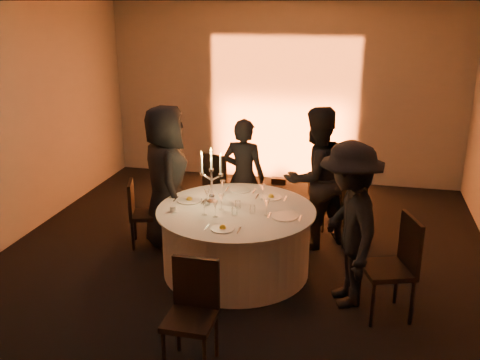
% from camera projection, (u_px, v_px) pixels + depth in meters
% --- Properties ---
extents(floor, '(7.00, 7.00, 0.00)m').
position_uv_depth(floor, '(236.00, 270.00, 6.27)').
color(floor, black).
rests_on(floor, ground).
extents(ceiling, '(7.00, 7.00, 0.00)m').
position_uv_depth(ceiling, '(236.00, 1.00, 5.31)').
color(ceiling, silver).
rests_on(ceiling, wall_back).
extents(wall_back, '(7.00, 0.00, 7.00)m').
position_uv_depth(wall_back, '(284.00, 94.00, 9.02)').
color(wall_back, '#A39D97').
rests_on(wall_back, floor).
extents(wall_front, '(7.00, 0.00, 7.00)m').
position_uv_depth(wall_front, '(67.00, 332.00, 2.56)').
color(wall_front, '#A39D97').
rests_on(wall_front, floor).
extents(uplighter_fixture, '(0.25, 0.12, 0.10)m').
position_uv_depth(uplighter_fixture, '(279.00, 181.00, 9.21)').
color(uplighter_fixture, black).
rests_on(uplighter_fixture, floor).
extents(banquet_table, '(1.80, 1.80, 0.77)m').
position_uv_depth(banquet_table, '(236.00, 240.00, 6.15)').
color(banquet_table, black).
rests_on(banquet_table, floor).
extents(chair_left, '(0.48, 0.48, 0.86)m').
position_uv_depth(chair_left, '(140.00, 210.00, 6.77)').
color(chair_left, black).
rests_on(chair_left, floor).
extents(chair_back_left, '(0.52, 0.52, 0.93)m').
position_uv_depth(chair_back_left, '(219.00, 180.00, 7.77)').
color(chair_back_left, black).
rests_on(chair_back_left, floor).
extents(chair_back_right, '(0.60, 0.60, 0.98)m').
position_uv_depth(chair_back_right, '(348.00, 198.00, 6.98)').
color(chair_back_right, black).
rests_on(chair_back_right, floor).
extents(chair_right, '(0.58, 0.58, 1.04)m').
position_uv_depth(chair_right, '(397.00, 261.00, 5.21)').
color(chair_right, black).
rests_on(chair_right, floor).
extents(chair_front, '(0.42, 0.42, 0.94)m').
position_uv_depth(chair_front, '(193.00, 307.00, 4.54)').
color(chair_front, black).
rests_on(chair_front, floor).
extents(guest_left, '(0.91, 1.05, 1.82)m').
position_uv_depth(guest_left, '(166.00, 177.00, 6.65)').
color(guest_left, black).
rests_on(guest_left, floor).
extents(guest_back_left, '(0.62, 0.45, 1.57)m').
position_uv_depth(guest_back_left, '(244.00, 177.00, 7.06)').
color(guest_back_left, black).
rests_on(guest_back_left, floor).
extents(guest_back_right, '(1.11, 1.09, 1.80)m').
position_uv_depth(guest_back_right, '(315.00, 178.00, 6.66)').
color(guest_back_right, black).
rests_on(guest_back_right, floor).
extents(guest_right, '(0.95, 1.26, 1.73)m').
position_uv_depth(guest_right, '(348.00, 225.00, 5.36)').
color(guest_right, black).
rests_on(guest_right, floor).
extents(plate_left, '(0.36, 0.29, 0.08)m').
position_uv_depth(plate_left, '(189.00, 200.00, 6.26)').
color(plate_left, white).
rests_on(plate_left, banquet_table).
extents(plate_back_left, '(0.36, 0.25, 0.01)m').
position_uv_depth(plate_back_left, '(241.00, 190.00, 6.61)').
color(plate_back_left, white).
rests_on(plate_back_left, banquet_table).
extents(plate_back_right, '(0.35, 0.24, 0.08)m').
position_uv_depth(plate_back_right, '(271.00, 197.00, 6.35)').
color(plate_back_right, white).
rests_on(plate_back_right, banquet_table).
extents(plate_right, '(0.36, 0.28, 0.01)m').
position_uv_depth(plate_right, '(284.00, 217.00, 5.79)').
color(plate_right, white).
rests_on(plate_right, banquet_table).
extents(plate_front, '(0.36, 0.25, 0.08)m').
position_uv_depth(plate_front, '(223.00, 228.00, 5.48)').
color(plate_front, white).
rests_on(plate_front, banquet_table).
extents(coffee_cup, '(0.11, 0.11, 0.07)m').
position_uv_depth(coffee_cup, '(173.00, 209.00, 5.94)').
color(coffee_cup, white).
rests_on(coffee_cup, banquet_table).
extents(candelabra, '(0.28, 0.13, 0.67)m').
position_uv_depth(candelabra, '(212.00, 184.00, 6.14)').
color(candelabra, white).
rests_on(candelabra, banquet_table).
extents(wine_glass_a, '(0.07, 0.07, 0.19)m').
position_uv_depth(wine_glass_a, '(267.00, 204.00, 5.79)').
color(wine_glass_a, white).
rests_on(wine_glass_a, banquet_table).
extents(wine_glass_b, '(0.07, 0.07, 0.19)m').
position_uv_depth(wine_glass_b, '(223.00, 185.00, 6.39)').
color(wine_glass_b, white).
rests_on(wine_glass_b, banquet_table).
extents(wine_glass_c, '(0.07, 0.07, 0.19)m').
position_uv_depth(wine_glass_c, '(215.00, 205.00, 5.76)').
color(wine_glass_c, white).
rests_on(wine_glass_c, banquet_table).
extents(wine_glass_d, '(0.07, 0.07, 0.19)m').
position_uv_depth(wine_glass_d, '(221.00, 198.00, 5.96)').
color(wine_glass_d, white).
rests_on(wine_glass_d, banquet_table).
extents(wine_glass_e, '(0.07, 0.07, 0.19)m').
position_uv_depth(wine_glass_e, '(263.00, 189.00, 6.26)').
color(wine_glass_e, white).
rests_on(wine_glass_e, banquet_table).
extents(wine_glass_f, '(0.07, 0.07, 0.19)m').
position_uv_depth(wine_glass_f, '(204.00, 203.00, 5.81)').
color(wine_glass_f, white).
rests_on(wine_glass_f, banquet_table).
extents(wine_glass_g, '(0.07, 0.07, 0.19)m').
position_uv_depth(wine_glass_g, '(207.00, 194.00, 6.10)').
color(wine_glass_g, white).
rests_on(wine_glass_g, banquet_table).
extents(tumbler_a, '(0.07, 0.07, 0.09)m').
position_uv_depth(tumbler_a, '(235.00, 212.00, 5.83)').
color(tumbler_a, white).
rests_on(tumbler_a, banquet_table).
extents(tumbler_b, '(0.07, 0.07, 0.09)m').
position_uv_depth(tumbler_b, '(238.00, 205.00, 6.03)').
color(tumbler_b, white).
rests_on(tumbler_b, banquet_table).
extents(tumbler_c, '(0.07, 0.07, 0.09)m').
position_uv_depth(tumbler_c, '(252.00, 209.00, 5.90)').
color(tumbler_c, white).
rests_on(tumbler_c, banquet_table).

